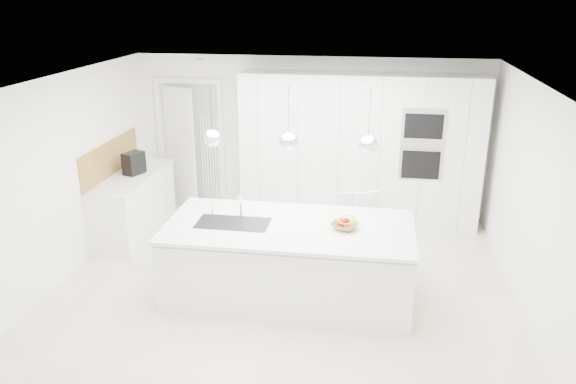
% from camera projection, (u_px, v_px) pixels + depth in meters
% --- Properties ---
extents(floor, '(5.50, 5.50, 0.00)m').
position_uv_depth(floor, '(284.00, 283.00, 6.97)').
color(floor, beige).
rests_on(floor, ground).
extents(wall_back, '(5.50, 0.00, 5.50)m').
position_uv_depth(wall_back, '(309.00, 137.00, 8.87)').
color(wall_back, white).
rests_on(wall_back, ground).
extents(wall_left, '(0.00, 5.00, 5.00)m').
position_uv_depth(wall_left, '(65.00, 177.00, 6.95)').
color(wall_left, white).
rests_on(wall_left, ground).
extents(ceiling, '(5.50, 5.50, 0.00)m').
position_uv_depth(ceiling, '(284.00, 81.00, 6.13)').
color(ceiling, white).
rests_on(ceiling, wall_back).
extents(tall_cabinets, '(3.60, 0.60, 2.30)m').
position_uv_depth(tall_cabinets, '(359.00, 150.00, 8.51)').
color(tall_cabinets, white).
rests_on(tall_cabinets, floor).
extents(oven_stack, '(0.62, 0.04, 1.05)m').
position_uv_depth(oven_stack, '(422.00, 145.00, 8.03)').
color(oven_stack, '#A5A5A8').
rests_on(oven_stack, tall_cabinets).
extents(doorway_frame, '(1.11, 0.08, 2.13)m').
position_uv_depth(doorway_frame, '(191.00, 146.00, 9.21)').
color(doorway_frame, white).
rests_on(doorway_frame, floor).
extents(hallway_door, '(0.76, 0.38, 2.00)m').
position_uv_depth(hallway_door, '(176.00, 147.00, 9.20)').
color(hallway_door, white).
rests_on(hallway_door, floor).
extents(radiator, '(0.32, 0.04, 1.40)m').
position_uv_depth(radiator, '(210.00, 157.00, 9.21)').
color(radiator, white).
rests_on(radiator, floor).
extents(left_base_cabinets, '(0.60, 1.80, 0.86)m').
position_uv_depth(left_base_cabinets, '(134.00, 206.00, 8.30)').
color(left_base_cabinets, white).
rests_on(left_base_cabinets, floor).
extents(left_worktop, '(0.62, 1.82, 0.04)m').
position_uv_depth(left_worktop, '(131.00, 177.00, 8.15)').
color(left_worktop, white).
rests_on(left_worktop, left_base_cabinets).
extents(oak_backsplash, '(0.02, 1.80, 0.50)m').
position_uv_depth(oak_backsplash, '(111.00, 158.00, 8.10)').
color(oak_backsplash, '#A77E40').
rests_on(oak_backsplash, wall_left).
extents(island_base, '(2.80, 1.20, 0.86)m').
position_uv_depth(island_base, '(289.00, 264.00, 6.53)').
color(island_base, white).
rests_on(island_base, floor).
extents(island_worktop, '(2.84, 1.40, 0.04)m').
position_uv_depth(island_worktop, '(289.00, 226.00, 6.43)').
color(island_worktop, white).
rests_on(island_worktop, island_base).
extents(island_sink, '(0.84, 0.44, 0.18)m').
position_uv_depth(island_sink, '(233.00, 230.00, 6.50)').
color(island_sink, '#3F3F42').
rests_on(island_sink, island_worktop).
extents(island_tap, '(0.02, 0.02, 0.30)m').
position_uv_depth(island_tap, '(241.00, 205.00, 6.60)').
color(island_tap, white).
rests_on(island_tap, island_worktop).
extents(pendant_left, '(0.20, 0.20, 0.20)m').
position_uv_depth(pendant_left, '(212.00, 138.00, 6.16)').
color(pendant_left, white).
rests_on(pendant_left, ceiling).
extents(pendant_mid, '(0.20, 0.20, 0.20)m').
position_uv_depth(pendant_mid, '(289.00, 141.00, 6.04)').
color(pendant_mid, white).
rests_on(pendant_mid, ceiling).
extents(pendant_right, '(0.20, 0.20, 0.20)m').
position_uv_depth(pendant_right, '(368.00, 144.00, 5.91)').
color(pendant_right, white).
rests_on(pendant_right, ceiling).
extents(fruit_bowl, '(0.38, 0.38, 0.07)m').
position_uv_depth(fruit_bowl, '(345.00, 226.00, 6.30)').
color(fruit_bowl, '#A77E40').
rests_on(fruit_bowl, island_worktop).
extents(espresso_machine, '(0.29, 0.35, 0.32)m').
position_uv_depth(espresso_machine, '(134.00, 163.00, 8.17)').
color(espresso_machine, black).
rests_on(espresso_machine, left_worktop).
extents(bar_stool_left, '(0.46, 0.54, 0.98)m').
position_uv_depth(bar_stool_left, '(347.00, 232.00, 7.24)').
color(bar_stool_left, white).
rests_on(bar_stool_left, floor).
extents(bar_stool_right, '(0.50, 0.57, 1.02)m').
position_uv_depth(bar_stool_right, '(366.00, 234.00, 7.13)').
color(bar_stool_right, white).
rests_on(bar_stool_right, floor).
extents(apple_a, '(0.08, 0.08, 0.08)m').
position_uv_depth(apple_a, '(346.00, 221.00, 6.35)').
color(apple_a, '#9F1712').
rests_on(apple_a, fruit_bowl).
extents(apple_b, '(0.07, 0.07, 0.07)m').
position_uv_depth(apple_b, '(342.00, 223.00, 6.29)').
color(apple_b, '#9F1712').
rests_on(apple_b, fruit_bowl).
extents(apple_c, '(0.08, 0.08, 0.08)m').
position_uv_depth(apple_c, '(341.00, 222.00, 6.32)').
color(apple_c, '#9F1712').
rests_on(apple_c, fruit_bowl).
extents(banana_bunch, '(0.25, 0.18, 0.22)m').
position_uv_depth(banana_bunch, '(346.00, 220.00, 6.26)').
color(banana_bunch, yellow).
rests_on(banana_bunch, fruit_bowl).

